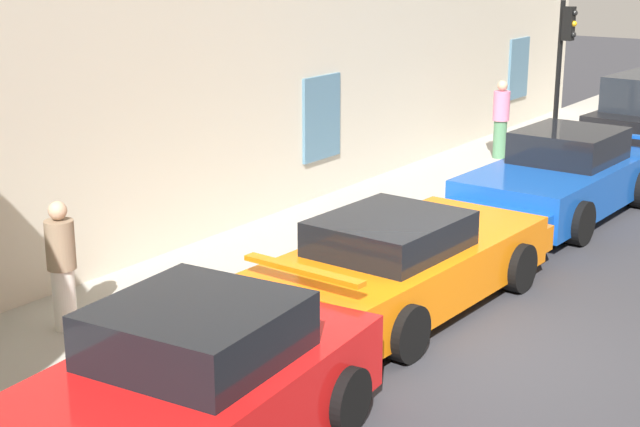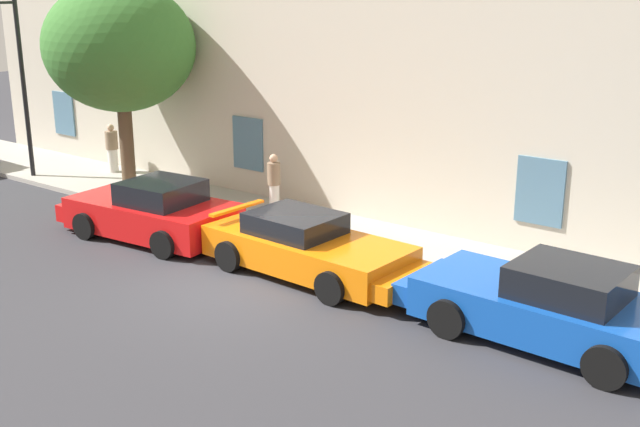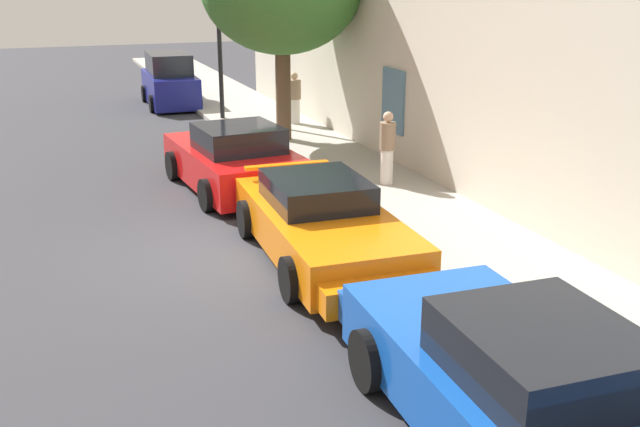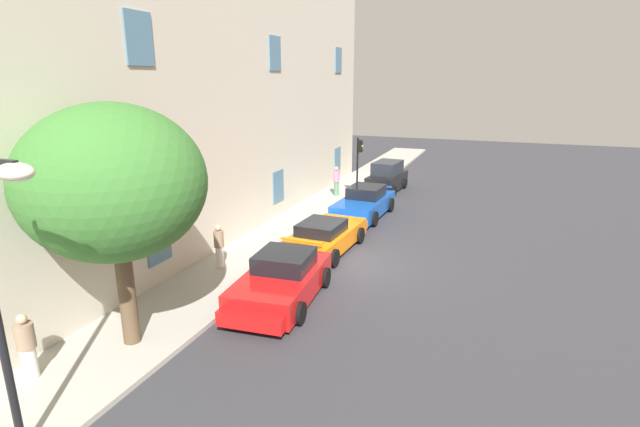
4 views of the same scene
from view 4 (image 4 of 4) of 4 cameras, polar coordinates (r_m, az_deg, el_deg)
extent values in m
plane|color=#333338|center=(17.88, 3.88, -5.84)|extent=(80.00, 80.00, 0.00)
cube|color=#A8A399|center=(19.19, -6.69, -4.14)|extent=(60.00, 3.00, 0.14)
cube|color=beige|center=(20.01, -16.72, 14.93)|extent=(32.47, 4.16, 13.00)
cube|color=slate|center=(16.11, -18.76, -3.08)|extent=(1.10, 0.06, 1.50)
cube|color=slate|center=(23.12, -5.03, 3.29)|extent=(1.10, 0.06, 1.50)
cube|color=slate|center=(30.98, 2.10, 6.52)|extent=(1.10, 0.06, 1.50)
cube|color=slate|center=(15.37, -20.87, 19.01)|extent=(1.10, 0.06, 1.50)
cube|color=slate|center=(22.61, -5.42, 18.56)|extent=(1.10, 0.06, 1.50)
cube|color=slate|center=(30.60, 2.22, 17.87)|extent=(1.10, 0.06, 1.50)
cube|color=red|center=(14.79, -4.64, -8.35)|extent=(4.31, 2.37, 0.77)
cube|color=black|center=(14.81, -4.26, -5.60)|extent=(1.79, 1.76, 0.53)
cube|color=red|center=(13.32, -7.52, -11.77)|extent=(1.40, 1.97, 0.42)
cylinder|color=black|center=(13.48, -2.51, -11.84)|extent=(0.68, 0.29, 0.66)
cylinder|color=black|center=(14.21, -10.42, -10.58)|extent=(0.68, 0.29, 0.66)
cylinder|color=black|center=(15.70, 0.58, -7.67)|extent=(0.68, 0.29, 0.66)
cylinder|color=black|center=(16.33, -6.34, -6.81)|extent=(0.68, 0.29, 0.66)
cube|color=orange|center=(18.81, 0.61, -2.99)|extent=(4.65, 2.10, 0.67)
cube|color=black|center=(18.34, 0.19, -1.67)|extent=(1.89, 1.60, 0.44)
cube|color=orange|center=(20.61, 2.82, -1.56)|extent=(1.45, 1.80, 0.37)
cube|color=orange|center=(16.82, -2.23, -3.31)|extent=(0.23, 1.62, 0.06)
cylinder|color=black|center=(20.46, -0.26, -1.97)|extent=(0.69, 0.27, 0.68)
cylinder|color=black|center=(19.80, 4.75, -2.64)|extent=(0.69, 0.27, 0.68)
cylinder|color=black|center=(18.05, -3.96, -4.47)|extent=(0.69, 0.27, 0.68)
cylinder|color=black|center=(17.30, 1.64, -5.36)|extent=(0.69, 0.27, 0.68)
cube|color=#144CB2|center=(23.63, 5.26, 0.96)|extent=(4.58, 2.13, 0.73)
cube|color=black|center=(23.79, 5.55, 2.63)|extent=(1.86, 1.63, 0.55)
cube|color=#144CB2|center=(21.85, 3.59, -0.49)|extent=(1.42, 1.85, 0.40)
cube|color=#144CB2|center=(25.41, 6.78, 3.32)|extent=(0.23, 1.66, 0.06)
cylinder|color=black|center=(22.11, 6.49, -0.65)|extent=(0.72, 0.27, 0.72)
cylinder|color=black|center=(22.74, 1.79, -0.10)|extent=(0.72, 0.27, 0.72)
cylinder|color=black|center=(24.70, 8.42, 1.03)|extent=(0.72, 0.27, 0.72)
cylinder|color=black|center=(25.26, 4.16, 1.49)|extent=(0.72, 0.27, 0.72)
cube|color=black|center=(29.32, 8.02, 3.83)|extent=(3.78, 1.86, 0.92)
cube|color=#1E232B|center=(29.16, 8.08, 5.44)|extent=(2.30, 1.56, 0.77)
cylinder|color=black|center=(30.64, 7.23, 3.85)|extent=(0.63, 0.25, 0.61)
cylinder|color=black|center=(30.19, 10.07, 3.55)|extent=(0.63, 0.25, 0.61)
cylinder|color=black|center=(28.61, 5.81, 3.04)|extent=(0.63, 0.25, 0.61)
cylinder|color=black|center=(28.13, 8.83, 2.71)|extent=(0.63, 0.25, 0.61)
cylinder|color=brown|center=(12.82, -22.16, -8.48)|extent=(0.41, 0.41, 2.84)
ellipsoid|color=#38722D|center=(12.02, -23.48, 3.41)|extent=(4.27, 4.27, 3.68)
cylinder|color=black|center=(26.43, 4.49, 5.39)|extent=(0.10, 0.10, 3.39)
cube|color=black|center=(26.19, 4.84, 8.05)|extent=(0.22, 0.20, 0.66)
sphere|color=black|center=(26.13, 5.08, 8.49)|extent=(0.12, 0.12, 0.12)
sphere|color=orange|center=(26.16, 5.07, 8.03)|extent=(0.12, 0.12, 0.12)
sphere|color=black|center=(26.19, 5.06, 7.58)|extent=(0.12, 0.12, 0.12)
ellipsoid|color=#EAE5C6|center=(8.08, -32.69, 4.20)|extent=(0.44, 0.60, 0.28)
cylinder|color=#4C7F59|center=(27.30, 1.96, 3.01)|extent=(0.40, 0.40, 0.82)
cylinder|color=pink|center=(27.15, 1.98, 4.50)|extent=(0.50, 0.50, 0.63)
sphere|color=tan|center=(27.07, 1.99, 5.40)|extent=(0.22, 0.22, 0.22)
cylinder|color=silver|center=(17.25, -11.91, -5.12)|extent=(0.38, 0.38, 0.76)
cylinder|color=#8C7259|center=(17.03, -12.04, -3.00)|extent=(0.48, 0.48, 0.59)
sphere|color=tan|center=(16.90, -12.12, -1.67)|extent=(0.22, 0.22, 0.22)
cylinder|color=silver|center=(12.82, -31.42, -14.96)|extent=(0.40, 0.40, 0.75)
cylinder|color=#8C7259|center=(12.53, -31.86, -12.33)|extent=(0.50, 0.50, 0.57)
sphere|color=tan|center=(12.36, -32.14, -10.65)|extent=(0.22, 0.22, 0.22)
camera|label=1|loc=(6.88, 15.71, -2.01)|focal=52.94mm
camera|label=2|loc=(27.04, 35.03, 11.90)|focal=43.70mm
camera|label=3|loc=(27.26, 16.85, 10.67)|focal=40.84mm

